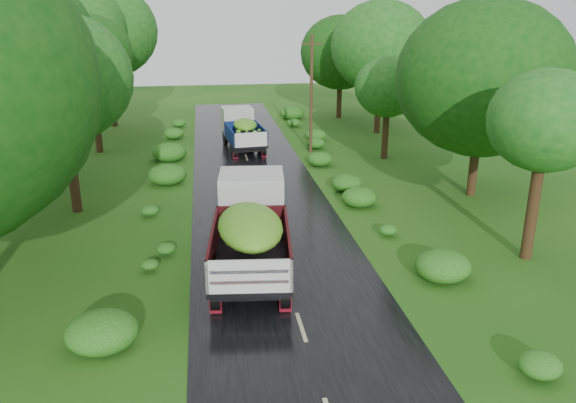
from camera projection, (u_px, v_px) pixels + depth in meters
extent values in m
cube|color=black|center=(296.00, 310.00, 17.32)|extent=(6.50, 80.00, 0.02)
cube|color=#BFB78C|center=(301.00, 327.00, 16.38)|extent=(0.12, 1.60, 0.00)
cube|color=#BFB78C|center=(282.00, 268.00, 20.12)|extent=(0.12, 1.60, 0.00)
cube|color=#BFB78C|center=(269.00, 227.00, 23.86)|extent=(0.12, 1.60, 0.00)
cube|color=#BFB78C|center=(259.00, 198.00, 27.60)|extent=(0.12, 1.60, 0.00)
cube|color=#BFB78C|center=(252.00, 175.00, 31.34)|extent=(0.12, 1.60, 0.00)
cube|color=#BFB78C|center=(246.00, 157.00, 35.08)|extent=(0.12, 1.60, 0.00)
cube|color=#BFB78C|center=(242.00, 143.00, 38.82)|extent=(0.12, 1.60, 0.00)
cube|color=#BFB78C|center=(238.00, 131.00, 42.56)|extent=(0.12, 1.60, 0.00)
cube|color=#BFB78C|center=(235.00, 121.00, 46.30)|extent=(0.12, 1.60, 0.00)
cube|color=#BFB78C|center=(232.00, 113.00, 50.04)|extent=(0.12, 1.60, 0.00)
cube|color=black|center=(252.00, 254.00, 19.60)|extent=(2.50, 6.32, 0.31)
cylinder|color=black|center=(225.00, 234.00, 21.72)|extent=(0.42, 1.12, 1.09)
cylinder|color=black|center=(280.00, 233.00, 21.81)|extent=(0.42, 1.12, 1.09)
cylinder|color=black|center=(219.00, 277.00, 18.28)|extent=(0.42, 1.12, 1.09)
cylinder|color=black|center=(284.00, 275.00, 18.38)|extent=(0.42, 1.12, 1.09)
cylinder|color=black|center=(216.00, 293.00, 17.22)|extent=(0.42, 1.12, 1.09)
cylinder|color=black|center=(285.00, 292.00, 17.32)|extent=(0.42, 1.12, 1.09)
cube|color=maroon|center=(215.00, 306.00, 16.95)|extent=(0.37, 0.08, 0.49)
cube|color=maroon|center=(286.00, 305.00, 17.05)|extent=(0.37, 0.08, 0.49)
cube|color=silver|center=(252.00, 199.00, 21.53)|extent=(2.61, 2.31, 2.08)
cube|color=black|center=(251.00, 262.00, 18.43)|extent=(2.98, 4.93, 0.17)
cube|color=#450C0F|center=(213.00, 245.00, 18.18)|extent=(0.57, 4.69, 1.04)
cube|color=#450C0F|center=(288.00, 244.00, 18.29)|extent=(0.57, 4.69, 1.04)
cube|color=#450C0F|center=(252.00, 219.00, 20.41)|extent=(2.51, 0.34, 1.04)
cube|color=silver|center=(249.00, 277.00, 16.06)|extent=(2.51, 0.34, 1.04)
ellipsoid|color=#539B1C|center=(250.00, 226.00, 18.02)|extent=(2.50, 4.14, 1.09)
cube|color=black|center=(243.00, 141.00, 36.83)|extent=(2.11, 5.32, 0.26)
cylinder|color=black|center=(225.00, 138.00, 38.39)|extent=(0.35, 0.94, 0.92)
cylinder|color=black|center=(251.00, 136.00, 38.81)|extent=(0.35, 0.94, 0.92)
cylinder|color=black|center=(232.00, 148.00, 35.58)|extent=(0.35, 0.94, 0.92)
cylinder|color=black|center=(260.00, 146.00, 36.01)|extent=(0.35, 0.94, 0.92)
cylinder|color=black|center=(235.00, 151.00, 34.72)|extent=(0.35, 0.94, 0.92)
cylinder|color=black|center=(263.00, 150.00, 35.14)|extent=(0.35, 0.94, 0.92)
cube|color=maroon|center=(236.00, 156.00, 34.50)|extent=(0.32, 0.07, 0.41)
cube|color=maroon|center=(264.00, 154.00, 34.92)|extent=(0.32, 0.07, 0.41)
cube|color=silver|center=(237.00, 120.00, 38.40)|extent=(2.20, 1.95, 1.75)
cube|color=black|center=(245.00, 141.00, 35.88)|extent=(2.51, 4.16, 0.15)
cube|color=navy|center=(229.00, 134.00, 35.47)|extent=(0.48, 3.95, 0.87)
cube|color=navy|center=(261.00, 132.00, 35.95)|extent=(0.48, 3.95, 0.87)
cube|color=navy|center=(240.00, 127.00, 37.49)|extent=(2.11, 0.29, 0.87)
cube|color=silver|center=(251.00, 140.00, 33.93)|extent=(2.11, 0.29, 0.87)
ellipsoid|color=#539B1C|center=(245.00, 125.00, 35.53)|extent=(2.11, 3.49, 0.92)
cylinder|color=#382616|center=(311.00, 95.00, 35.31)|extent=(0.25, 0.25, 7.35)
cube|color=#382616|center=(312.00, 44.00, 34.30)|extent=(1.26, 0.45, 0.09)
cylinder|color=black|center=(68.00, 138.00, 24.71)|extent=(0.45, 0.45, 6.88)
ellipsoid|color=#0D440E|center=(60.00, 77.00, 23.86)|extent=(3.50, 3.50, 3.15)
cylinder|color=black|center=(25.00, 107.00, 28.39)|extent=(0.48, 0.48, 8.20)
ellipsoid|color=#0D440E|center=(15.00, 43.00, 27.37)|extent=(3.97, 3.97, 3.57)
cylinder|color=black|center=(94.00, 98.00, 35.31)|extent=(0.45, 0.45, 7.05)
ellipsoid|color=#0D440E|center=(89.00, 54.00, 34.44)|extent=(3.26, 3.26, 2.93)
cylinder|color=black|center=(77.00, 77.00, 39.72)|extent=(0.48, 0.48, 8.47)
ellipsoid|color=#0D440E|center=(72.00, 30.00, 38.67)|extent=(3.88, 3.88, 3.49)
cylinder|color=black|center=(110.00, 73.00, 43.18)|extent=(0.48, 0.48, 8.26)
ellipsoid|color=#0D440E|center=(105.00, 31.00, 42.16)|extent=(3.94, 3.94, 3.55)
cylinder|color=black|center=(537.00, 183.00, 20.03)|extent=(0.42, 0.42, 5.89)
ellipsoid|color=#145317|center=(546.00, 120.00, 19.30)|extent=(2.82, 2.82, 2.54)
cylinder|color=black|center=(478.00, 130.00, 26.99)|extent=(0.44, 0.44, 6.54)
ellipsoid|color=#145317|center=(483.00, 78.00, 26.18)|extent=(4.04, 4.04, 3.64)
cylinder|color=black|center=(386.00, 118.00, 34.14)|extent=(0.40, 0.40, 4.99)
ellipsoid|color=#145317|center=(388.00, 87.00, 33.52)|extent=(2.83, 2.83, 2.55)
cylinder|color=black|center=(379.00, 85.00, 41.05)|extent=(0.45, 0.45, 7.10)
ellipsoid|color=#145317|center=(381.00, 47.00, 40.17)|extent=(3.81, 3.81, 3.43)
cylinder|color=black|center=(340.00, 81.00, 46.93)|extent=(0.43, 0.43, 6.14)
ellipsoid|color=#145317|center=(341.00, 53.00, 46.17)|extent=(3.66, 3.66, 3.29)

